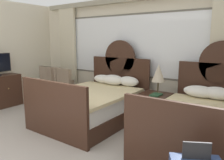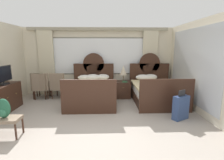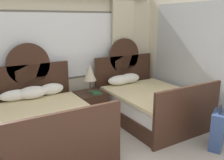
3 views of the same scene
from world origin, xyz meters
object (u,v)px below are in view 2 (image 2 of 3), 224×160
dresser_minibar (0,100)px  tv_flatscreen (3,75)px  nightstand_between_beds (122,89)px  armchair_by_window_left (59,85)px  table_lamp_on_nightstand (123,71)px  armchair_by_window_centre (41,85)px  armchair_by_window_right (41,85)px  backpack_on_bench (3,109)px  bed_near_mirror (155,91)px  book_on_nightstand (125,82)px  suitcase_on_floor (181,107)px  luggage_bench (2,120)px  bed_near_window (92,92)px

dresser_minibar → tv_flatscreen: tv_flatscreen is taller
nightstand_between_beds → armchair_by_window_left: armchair_by_window_left is taller
table_lamp_on_nightstand → armchair_by_window_centre: bearing=-178.0°
nightstand_between_beds → table_lamp_on_nightstand: (0.03, 0.06, 0.73)m
nightstand_between_beds → armchair_by_window_left: (-2.42, -0.05, 0.20)m
armchair_by_window_right → backpack_on_bench: armchair_by_window_right is taller
armchair_by_window_left → armchair_by_window_right: (-0.65, 0.00, 0.00)m
bed_near_mirror → armchair_by_window_right: bearing=172.8°
dresser_minibar → backpack_on_bench: 1.60m
bed_near_mirror → book_on_nightstand: size_ratio=8.23×
armchair_by_window_centre → armchair_by_window_right: size_ratio=1.00×
nightstand_between_beds → table_lamp_on_nightstand: size_ratio=1.04×
nightstand_between_beds → armchair_by_window_centre: bearing=-179.0°
suitcase_on_floor → armchair_by_window_left: bearing=151.3°
book_on_nightstand → luggage_bench: book_on_nightstand is taller
book_on_nightstand → tv_flatscreen: (-3.74, -1.23, 0.46)m
dresser_minibar → armchair_by_window_right: size_ratio=1.74×
bed_near_mirror → suitcase_on_floor: (0.24, -1.54, -0.05)m
book_on_nightstand → armchair_by_window_centre: (-3.17, 0.07, -0.13)m
bed_near_mirror → tv_flatscreen: 4.90m
bed_near_mirror → table_lamp_on_nightstand: 1.42m
table_lamp_on_nightstand → luggage_bench: 4.18m
nightstand_between_beds → backpack_on_bench: bearing=-134.0°
backpack_on_bench → tv_flatscreen: bearing=119.2°
armchair_by_window_right → luggage_bench: 2.85m
nightstand_between_beds → book_on_nightstand: bearing=-58.0°
tv_flatscreen → armchair_by_window_centre: (0.56, 1.30, -0.59)m
book_on_nightstand → dresser_minibar: 4.04m
bed_near_window → book_on_nightstand: (1.20, 0.45, 0.26)m
bed_near_mirror → book_on_nightstand: 1.17m
dresser_minibar → armchair_by_window_left: 2.00m
bed_near_mirror → armchair_by_window_left: size_ratio=2.18×
armchair_by_window_left → suitcase_on_floor: bearing=-28.7°
nightstand_between_beds → table_lamp_on_nightstand: table_lamp_on_nightstand is taller
nightstand_between_beds → tv_flatscreen: (-3.66, -1.35, 0.79)m
table_lamp_on_nightstand → nightstand_between_beds: bearing=-118.4°
bed_near_window → book_on_nightstand: bearing=20.8°
armchair_by_window_left → backpack_on_bench: 2.87m
dresser_minibar → backpack_on_bench: backpack_on_bench is taller
armchair_by_window_left → luggage_bench: armchair_by_window_left is taller
backpack_on_bench → bed_near_window: bearing=54.2°
tv_flatscreen → luggage_bench: (0.80, -1.54, -0.73)m
dresser_minibar → luggage_bench: size_ratio=2.23×
book_on_nightstand → tv_flatscreen: tv_flatscreen is taller
armchair_by_window_centre → book_on_nightstand: bearing=-1.2°
nightstand_between_beds → dresser_minibar: bearing=-156.7°
nightstand_between_beds → backpack_on_bench: 4.04m
armchair_by_window_right → nightstand_between_beds: bearing=0.9°
book_on_nightstand → luggage_bench: bearing=-136.7°
luggage_bench → backpack_on_bench: backpack_on_bench is taller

